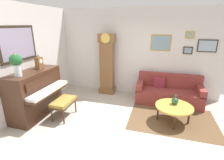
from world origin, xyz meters
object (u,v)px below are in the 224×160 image
(grandfather_clock, at_px, (107,66))
(flower_vase, at_px, (16,62))
(couch, at_px, (168,92))
(coffee_table, at_px, (174,107))
(mantel_clock, at_px, (39,62))
(green_jug, at_px, (175,101))
(piano, at_px, (36,93))
(piano_bench, at_px, (64,103))

(grandfather_clock, height_order, flower_vase, grandfather_clock)
(couch, distance_m, coffee_table, 1.16)
(couch, bearing_deg, flower_vase, -146.74)
(flower_vase, bearing_deg, mantel_clock, 89.96)
(grandfather_clock, bearing_deg, mantel_clock, -128.19)
(mantel_clock, distance_m, green_jug, 3.57)
(grandfather_clock, height_order, mantel_clock, grandfather_clock)
(piano, bearing_deg, grandfather_clock, 55.92)
(piano, height_order, piano_bench, piano)
(piano, distance_m, green_jug, 3.51)
(mantel_clock, bearing_deg, piano, -90.42)
(coffee_table, bearing_deg, flower_vase, -163.19)
(piano, bearing_deg, green_jug, 11.58)
(piano_bench, relative_size, flower_vase, 1.21)
(couch, xyz_separation_m, green_jug, (0.11, -1.05, 0.21))
(green_jug, bearing_deg, couch, 95.73)
(piano_bench, height_order, mantel_clock, mantel_clock)
(coffee_table, xyz_separation_m, mantel_clock, (-3.43, -0.33, 0.96))
(mantel_clock, xyz_separation_m, flower_vase, (-0.00, -0.71, 0.14))
(piano_bench, distance_m, flower_vase, 1.42)
(green_jug, bearing_deg, piano, -168.42)
(piano, bearing_deg, mantel_clock, 89.58)
(piano, distance_m, couch, 3.78)
(couch, height_order, flower_vase, flower_vase)
(mantel_clock, bearing_deg, coffee_table, 5.49)
(grandfather_clock, xyz_separation_m, green_jug, (2.13, -1.23, -0.45))
(piano, distance_m, piano_bench, 0.77)
(couch, relative_size, coffee_table, 2.16)
(piano, distance_m, grandfather_clock, 2.37)
(coffee_table, bearing_deg, piano, -170.02)
(piano_bench, height_order, couch, couch)
(piano, relative_size, couch, 0.76)
(mantel_clock, distance_m, flower_vase, 0.72)
(piano, xyz_separation_m, mantel_clock, (0.00, 0.27, 0.76))
(piano, distance_m, flower_vase, 1.00)
(piano_bench, xyz_separation_m, grandfather_clock, (0.57, 1.87, 0.56))
(couch, height_order, green_jug, couch)
(couch, bearing_deg, coffee_table, -85.46)
(piano, xyz_separation_m, couch, (3.34, 1.76, -0.29))
(piano_bench, distance_m, coffee_table, 2.74)
(green_jug, bearing_deg, coffee_table, -97.72)
(coffee_table, height_order, green_jug, green_jug)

